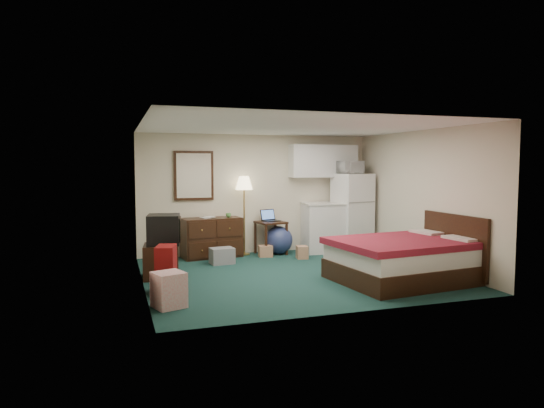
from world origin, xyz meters
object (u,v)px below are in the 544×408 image
object	(u,v)px
kitchen_counter	(326,228)
dresser	(211,237)
desk	(271,238)
suitcase	(166,269)
floor_lamp	(244,216)
fridge	(352,212)
bed	(403,261)
tv_stand	(161,261)

from	to	relation	value
kitchen_counter	dresser	bearing A→B (deg)	-176.72
desk	suitcase	bearing A→B (deg)	-145.34
floor_lamp	fridge	size ratio (longest dim) A/B	0.97
dresser	floor_lamp	bearing A→B (deg)	-2.47
desk	suitcase	distance (m)	3.42
bed	tv_stand	distance (m)	3.94
desk	fridge	size ratio (longest dim) A/B	0.41
bed	tv_stand	xyz separation A→B (m)	(-3.67, 1.45, -0.05)
bed	suitcase	xyz separation A→B (m)	(-3.68, 0.49, 0.01)
dresser	fridge	bearing A→B (deg)	-12.05
suitcase	kitchen_counter	bearing A→B (deg)	47.96
dresser	kitchen_counter	bearing A→B (deg)	-11.20
desk	bed	size ratio (longest dim) A/B	0.33
desk	kitchen_counter	bearing A→B (deg)	-14.85
floor_lamp	dresser	bearing A→B (deg)	-174.49
dresser	suitcase	xyz separation A→B (m)	(-1.16, -2.48, -0.06)
tv_stand	fridge	bearing A→B (deg)	24.49
floor_lamp	suitcase	distance (m)	3.19
floor_lamp	bed	distance (m)	3.58
fridge	tv_stand	size ratio (longest dim) A/B	2.77
floor_lamp	suitcase	xyz separation A→B (m)	(-1.86, -2.55, -0.47)
desk	suitcase	xyz separation A→B (m)	(-2.40, -2.43, -0.00)
dresser	tv_stand	bearing A→B (deg)	-134.85
desk	bed	bearing A→B (deg)	-77.04
floor_lamp	kitchen_counter	xyz separation A→B (m)	(1.76, -0.21, -0.30)
dresser	floor_lamp	world-z (taller)	floor_lamp
tv_stand	dresser	bearing A→B (deg)	60.35
tv_stand	suitcase	size ratio (longest dim) A/B	0.88
suitcase	desk	bearing A→B (deg)	60.42
dresser	bed	size ratio (longest dim) A/B	0.57
floor_lamp	tv_stand	world-z (taller)	floor_lamp
desk	fridge	bearing A→B (deg)	-15.98
suitcase	bed	bearing A→B (deg)	7.51
dresser	kitchen_counter	xyz separation A→B (m)	(2.47, -0.14, 0.11)
desk	suitcase	size ratio (longest dim) A/B	1.00
bed	tv_stand	bearing A→B (deg)	152.33
floor_lamp	bed	world-z (taller)	floor_lamp
floor_lamp	desk	bearing A→B (deg)	-12.23
floor_lamp	desk	xyz separation A→B (m)	(0.54, -0.12, -0.47)
kitchen_counter	bed	xyz separation A→B (m)	(0.06, -2.83, -0.18)
floor_lamp	suitcase	size ratio (longest dim) A/B	2.38
dresser	desk	world-z (taller)	dresser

